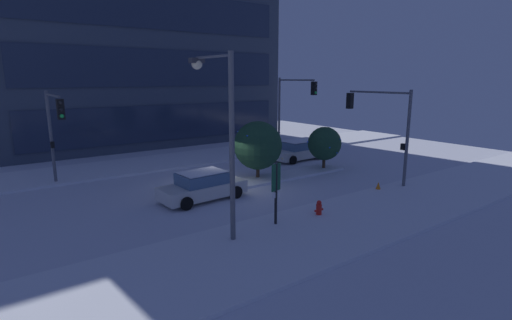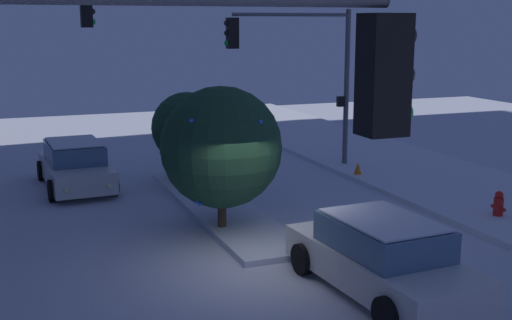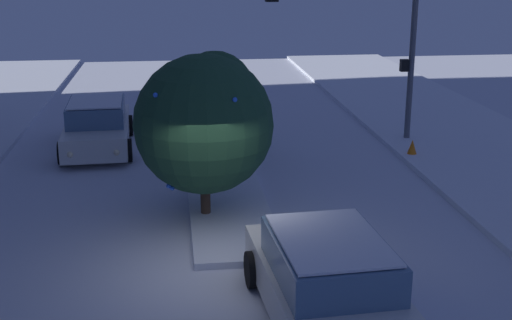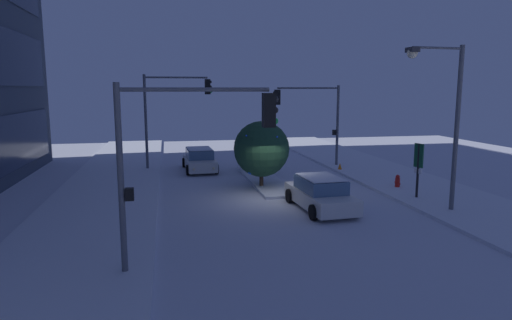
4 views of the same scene
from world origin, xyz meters
name	(u,v)px [view 1 (image 1 of 4)]	position (x,y,z in m)	size (l,w,h in m)	color
ground	(223,186)	(0.00, 0.00, 0.00)	(52.00, 52.00, 0.00)	silver
curb_strip_near	(324,229)	(0.00, -8.23, 0.07)	(52.00, 5.20, 0.14)	silver
curb_strip_far	(167,161)	(0.00, 8.23, 0.07)	(52.00, 5.20, 0.14)	silver
median_strip	(286,175)	(4.55, -0.42, 0.07)	(9.00, 1.80, 0.14)	silver
office_tower_main	(133,20)	(2.23, 20.33, 11.85)	(25.80, 13.50, 23.69)	#384251
car_near	(203,186)	(-2.12, -1.54, 0.71)	(4.70, 2.30, 1.49)	silver
car_far	(299,151)	(8.67, 3.03, 0.71)	(4.60, 2.17, 1.49)	silver
traffic_light_corner_far_left	(54,123)	(-7.85, 4.58, 3.84)	(0.32, 4.64, 5.53)	#565960
traffic_light_corner_near_right	(381,118)	(8.31, -4.59, 3.89)	(0.32, 4.66, 5.61)	#565960
traffic_light_corner_far_right	(293,102)	(9.46, 4.71, 4.39)	(0.32, 4.46, 6.30)	#565960
street_lamp_arched	(220,119)	(-3.76, -6.28, 4.70)	(0.56, 2.66, 7.16)	#565960
fire_hydrant	(319,209)	(0.92, -6.99, 0.39)	(0.48, 0.26, 0.80)	red
parking_info_sign	(276,187)	(-1.40, -6.74, 1.75)	(0.55, 0.20, 2.77)	black
decorated_tree_median	(324,144)	(7.90, -0.45, 1.84)	(2.30, 2.30, 2.99)	#473323
decorated_tree_left_of_median	(258,145)	(2.66, 0.13, 2.16)	(3.07, 3.01, 3.66)	#473323
construction_cone	(378,187)	(6.56, -5.98, 0.28)	(0.36, 0.36, 0.55)	orange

